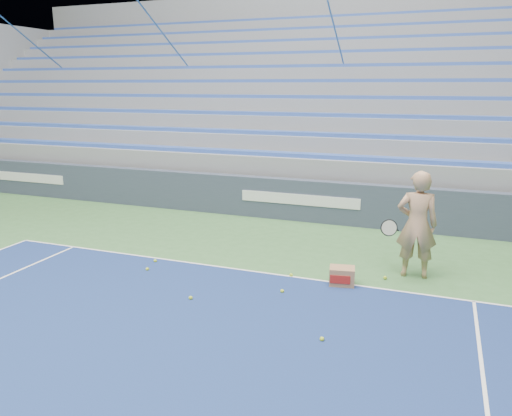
{
  "coord_description": "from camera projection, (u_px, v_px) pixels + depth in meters",
  "views": [
    {
      "loc": [
        3.4,
        3.4,
        3.52
      ],
      "look_at": [
        0.04,
        12.38,
        1.15
      ],
      "focal_mm": 35.0,
      "sensor_mm": 36.0,
      "label": 1
    }
  ],
  "objects": [
    {
      "name": "sponsor_barrier",
      "position": [
        301.0,
        200.0,
        13.22
      ],
      "size": [
        30.0,
        0.32,
        1.1
      ],
      "color": "#353E51",
      "rests_on": "ground"
    },
    {
      "name": "tennis_ball_5",
      "position": [
        385.0,
        278.0,
        9.28
      ],
      "size": [
        0.07,
        0.07,
        0.07
      ],
      "primitive_type": "sphere",
      "color": "#B9D32B",
      "rests_on": "ground"
    },
    {
      "name": "tennis_ball_1",
      "position": [
        291.0,
        275.0,
        9.41
      ],
      "size": [
        0.07,
        0.07,
        0.07
      ],
      "primitive_type": "sphere",
      "color": "#B9D32B",
      "rests_on": "ground"
    },
    {
      "name": "tennis_ball_2",
      "position": [
        147.0,
        269.0,
        9.71
      ],
      "size": [
        0.07,
        0.07,
        0.07
      ],
      "primitive_type": "sphere",
      "color": "#B9D32B",
      "rests_on": "ground"
    },
    {
      "name": "tennis_ball_3",
      "position": [
        322.0,
        339.0,
        7.04
      ],
      "size": [
        0.07,
        0.07,
        0.07
      ],
      "primitive_type": "sphere",
      "color": "#B9D32B",
      "rests_on": "ground"
    },
    {
      "name": "tennis_ball_6",
      "position": [
        334.0,
        282.0,
        9.09
      ],
      "size": [
        0.07,
        0.07,
        0.07
      ],
      "primitive_type": "sphere",
      "color": "#B9D32B",
      "rests_on": "ground"
    },
    {
      "name": "tennis_ball_4",
      "position": [
        155.0,
        261.0,
        10.17
      ],
      "size": [
        0.07,
        0.07,
        0.07
      ],
      "primitive_type": "sphere",
      "color": "#B9D32B",
      "rests_on": "ground"
    },
    {
      "name": "bleachers",
      "position": [
        344.0,
        118.0,
        17.98
      ],
      "size": [
        31.0,
        9.15,
        7.3
      ],
      "color": "gray",
      "rests_on": "ground"
    },
    {
      "name": "tennis_player",
      "position": [
        417.0,
        225.0,
        9.21
      ],
      "size": [
        1.0,
        0.9,
        2.03
      ],
      "color": "tan",
      "rests_on": "ground"
    },
    {
      "name": "ball_box",
      "position": [
        342.0,
        276.0,
        8.99
      ],
      "size": [
        0.5,
        0.42,
        0.33
      ],
      "color": "#996E4A",
      "rests_on": "ground"
    },
    {
      "name": "tennis_ball_0",
      "position": [
        191.0,
        298.0,
        8.39
      ],
      "size": [
        0.07,
        0.07,
        0.07
      ],
      "primitive_type": "sphere",
      "color": "#B9D32B",
      "rests_on": "ground"
    },
    {
      "name": "tennis_ball_7",
      "position": [
        282.0,
        291.0,
        8.67
      ],
      "size": [
        0.07,
        0.07,
        0.07
      ],
      "primitive_type": "sphere",
      "color": "#B9D32B",
      "rests_on": "ground"
    }
  ]
}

